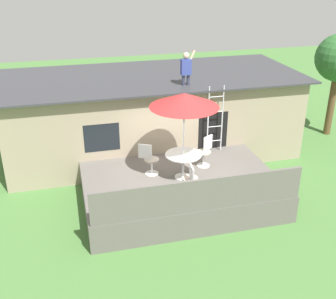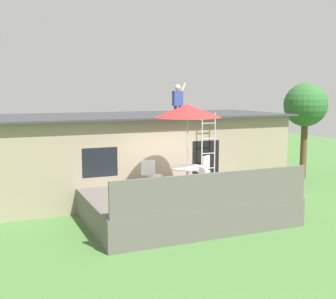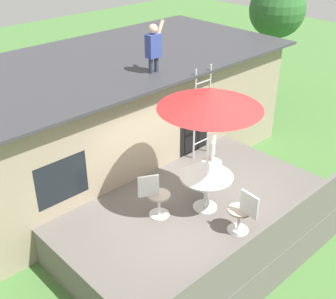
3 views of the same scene
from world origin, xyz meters
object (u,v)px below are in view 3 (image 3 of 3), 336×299
(person_figure, at_px, (154,45))
(patio_chair_right, at_px, (212,161))
(patio_umbrella, at_px, (210,98))
(step_ladder, at_px, (202,113))
(backyard_tree, at_px, (277,11))
(patio_chair_near, at_px, (243,212))
(patio_chair_left, at_px, (155,196))
(patio_table, at_px, (206,183))

(person_figure, distance_m, patio_chair_right, 2.79)
(patio_umbrella, relative_size, patio_chair_right, 2.76)
(step_ladder, xyz_separation_m, backyard_tree, (5.70, 2.02, 1.16))
(patio_chair_right, bearing_deg, patio_chair_near, 24.02)
(step_ladder, height_order, person_figure, person_figure)
(patio_chair_left, distance_m, patio_chair_near, 1.67)
(patio_chair_left, bearing_deg, patio_umbrella, 0.00)
(person_figure, xyz_separation_m, patio_chair_left, (-1.62, -1.81, -2.22))
(step_ladder, distance_m, person_figure, 1.91)
(patio_chair_near, bearing_deg, patio_chair_left, 33.63)
(patio_table, bearing_deg, patio_chair_near, -94.91)
(patio_chair_left, relative_size, patio_chair_right, 1.00)
(step_ladder, bearing_deg, patio_chair_left, -156.45)
(patio_chair_left, bearing_deg, patio_table, 0.00)
(patio_umbrella, relative_size, backyard_tree, 0.63)
(patio_umbrella, height_order, patio_chair_right, patio_umbrella)
(patio_umbrella, relative_size, patio_chair_near, 2.76)
(step_ladder, xyz_separation_m, patio_chair_near, (-1.58, -2.50, -0.64))
(person_figure, bearing_deg, patio_chair_near, -104.10)
(person_figure, bearing_deg, step_ladder, -45.31)
(patio_chair_left, height_order, backyard_tree, backyard_tree)
(patio_table, distance_m, patio_chair_near, 0.98)
(person_figure, xyz_separation_m, patio_chair_right, (0.13, -1.69, -2.22))
(patio_umbrella, bearing_deg, patio_chair_left, 151.02)
(step_ladder, bearing_deg, backyard_tree, 19.48)
(patio_table, distance_m, step_ladder, 2.20)
(step_ladder, relative_size, patio_chair_near, 2.39)
(patio_umbrella, distance_m, backyard_tree, 8.02)
(step_ladder, height_order, patio_chair_near, step_ladder)
(patio_chair_right, bearing_deg, patio_chair_left, -31.07)
(patio_table, height_order, step_ladder, step_ladder)
(step_ladder, xyz_separation_m, patio_chair_right, (-0.63, -0.92, -0.64))
(step_ladder, height_order, patio_chair_left, step_ladder)
(person_figure, height_order, patio_chair_left, person_figure)
(step_ladder, bearing_deg, patio_umbrella, -134.46)
(patio_chair_right, bearing_deg, patio_umbrella, -0.00)
(person_figure, height_order, patio_chair_near, person_figure)
(patio_table, xyz_separation_m, patio_chair_right, (0.87, 0.60, -0.13))
(patio_chair_left, xyz_separation_m, patio_chair_near, (0.80, -1.46, 0.00))
(person_figure, xyz_separation_m, patio_chair_near, (-0.82, -3.27, -2.22))
(patio_umbrella, distance_m, patio_chair_right, 2.17)
(patio_umbrella, distance_m, patio_chair_near, 2.13)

